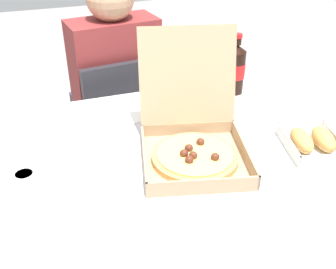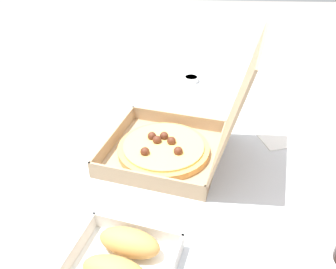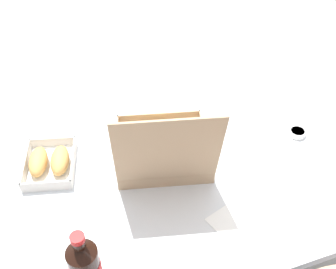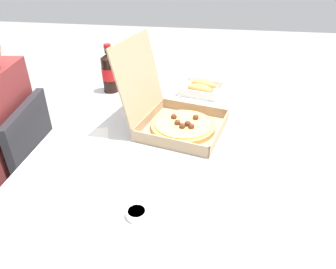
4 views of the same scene
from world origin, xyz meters
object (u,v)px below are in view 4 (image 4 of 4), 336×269
at_px(cola_bottle, 110,72).
at_px(paper_menu, 87,144).
at_px(pizza_box_open, 175,117).
at_px(bread_side_box, 202,88).
at_px(chair, 15,178).
at_px(dipping_sauce_cup, 137,213).

height_order(cola_bottle, paper_menu, cola_bottle).
bearing_deg(cola_bottle, paper_menu, -173.64).
distance_m(pizza_box_open, bread_side_box, 0.35).
bearing_deg(paper_menu, pizza_box_open, -79.59).
xyz_separation_m(cola_bottle, paper_menu, (-0.46, -0.05, -0.09)).
relative_size(chair, dipping_sauce_cup, 14.82).
height_order(pizza_box_open, cola_bottle, pizza_box_open).
height_order(chair, cola_bottle, cola_bottle).
relative_size(chair, pizza_box_open, 1.99).
relative_size(bread_side_box, cola_bottle, 0.98).
bearing_deg(chair, cola_bottle, -43.35).
bearing_deg(pizza_box_open, chair, 95.66).
xyz_separation_m(pizza_box_open, cola_bottle, (0.31, 0.35, 0.05)).
bearing_deg(paper_menu, bread_side_box, -54.74).
distance_m(cola_bottle, dipping_sauce_cup, 0.83).
height_order(paper_menu, dipping_sauce_cup, dipping_sauce_cup).
distance_m(bread_side_box, cola_bottle, 0.44).
distance_m(chair, pizza_box_open, 0.77).
distance_m(pizza_box_open, cola_bottle, 0.46).
distance_m(chair, cola_bottle, 0.63).
relative_size(chair, cola_bottle, 3.71).
relative_size(bread_side_box, paper_menu, 1.05).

